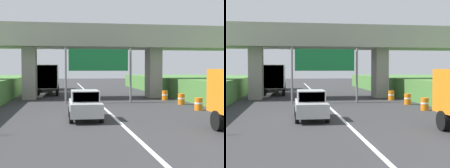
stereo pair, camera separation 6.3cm
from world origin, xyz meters
TOP-DOWN VIEW (x-y plane):
  - lane_centre_stripe at (0.00, 22.56)m, footprint 0.20×85.11m
  - overpass_bridge at (0.00, 28.20)m, footprint 40.00×4.80m
  - overhead_highway_sign at (0.00, 23.21)m, footprint 5.88×0.18m
  - truck_yellow at (-4.80, 33.60)m, footprint 2.44×7.30m
  - truck_white at (-4.88, 42.44)m, footprint 2.44×7.30m
  - car_silver at (-1.83, 14.01)m, footprint 1.86×4.10m
  - construction_barrel_3 at (6.50, 17.02)m, footprint 0.57×0.57m
  - construction_barrel_4 at (6.69, 20.89)m, footprint 0.57×0.57m
  - construction_barrel_5 at (6.53, 24.76)m, footprint 0.57×0.57m

SIDE VIEW (x-z plane):
  - lane_centre_stripe at x=0.00m, z-range 0.00..0.01m
  - construction_barrel_3 at x=6.50m, z-range 0.01..0.91m
  - construction_barrel_4 at x=6.69m, z-range 0.01..0.91m
  - construction_barrel_5 at x=6.53m, z-range 0.01..0.91m
  - car_silver at x=-1.83m, z-range 0.00..1.72m
  - truck_yellow at x=-4.80m, z-range 0.21..3.65m
  - truck_white at x=-4.88m, z-range 0.21..3.65m
  - overhead_highway_sign at x=0.00m, z-range 1.09..5.90m
  - overpass_bridge at x=0.00m, z-range 1.80..9.11m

